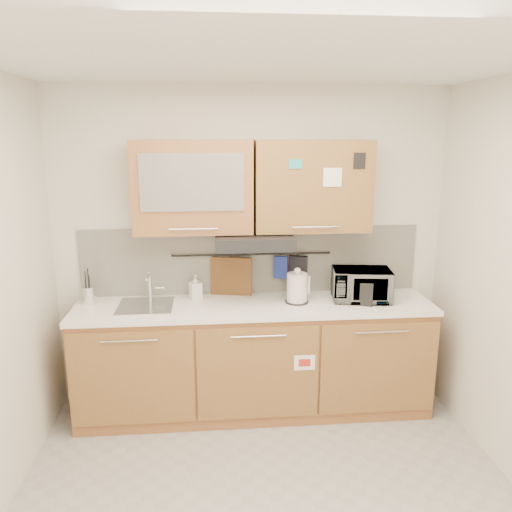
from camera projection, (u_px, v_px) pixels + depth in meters
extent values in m
plane|color=white|center=(276.00, 53.00, 2.39)|extent=(3.20, 3.20, 0.00)
plane|color=silver|center=(251.00, 248.00, 4.15)|extent=(3.20, 0.00, 3.20)
cube|color=#A3673A|center=(254.00, 359.00, 4.06)|extent=(2.80, 0.60, 0.88)
cube|color=black|center=(255.00, 402.00, 4.15)|extent=(2.80, 0.54, 0.10)
cube|color=olive|center=(132.00, 379.00, 3.67)|extent=(0.91, 0.02, 0.74)
cylinder|color=silver|center=(129.00, 341.00, 3.57)|extent=(0.41, 0.01, 0.01)
cube|color=olive|center=(258.00, 374.00, 3.75)|extent=(0.91, 0.02, 0.74)
cylinder|color=silver|center=(258.00, 336.00, 3.65)|extent=(0.41, 0.01, 0.01)
cube|color=olive|center=(379.00, 368.00, 3.83)|extent=(0.91, 0.02, 0.74)
cylinder|color=silver|center=(382.00, 332.00, 3.73)|extent=(0.41, 0.01, 0.01)
cube|color=white|center=(255.00, 306.00, 3.94)|extent=(2.82, 0.62, 0.04)
cube|color=silver|center=(251.00, 260.00, 4.16)|extent=(2.80, 0.02, 0.56)
cube|color=#A3673A|center=(193.00, 187.00, 3.81)|extent=(0.90, 0.35, 0.70)
cube|color=silver|center=(192.00, 183.00, 3.62)|extent=(0.76, 0.02, 0.42)
cube|color=olive|center=(312.00, 186.00, 3.89)|extent=(0.90, 0.35, 0.70)
cube|color=white|center=(333.00, 177.00, 3.71)|extent=(0.14, 0.00, 0.14)
cube|color=black|center=(254.00, 240.00, 3.88)|extent=(0.60, 0.46, 0.10)
cube|color=silver|center=(146.00, 307.00, 3.87)|extent=(0.42, 0.40, 0.03)
cylinder|color=silver|center=(150.00, 286.00, 4.00)|extent=(0.03, 0.03, 0.24)
cylinder|color=silver|center=(148.00, 276.00, 3.90)|extent=(0.02, 0.18, 0.02)
cylinder|color=black|center=(252.00, 254.00, 4.11)|extent=(1.30, 0.02, 0.02)
cylinder|color=silver|center=(89.00, 295.00, 3.92)|extent=(0.14, 0.14, 0.14)
cylinder|color=black|center=(86.00, 287.00, 3.92)|extent=(0.01, 0.01, 0.26)
cylinder|color=black|center=(90.00, 290.00, 3.90)|extent=(0.01, 0.01, 0.23)
cylinder|color=black|center=(89.00, 286.00, 3.93)|extent=(0.01, 0.01, 0.28)
cylinder|color=black|center=(86.00, 292.00, 3.90)|extent=(0.01, 0.01, 0.21)
cylinder|color=silver|center=(297.00, 288.00, 3.94)|extent=(0.21, 0.21, 0.24)
sphere|color=silver|center=(297.00, 271.00, 3.91)|extent=(0.05, 0.05, 0.05)
cube|color=silver|center=(308.00, 285.00, 3.99)|extent=(0.03, 0.04, 0.15)
cylinder|color=black|center=(297.00, 301.00, 3.97)|extent=(0.18, 0.18, 0.01)
cube|color=black|center=(358.00, 292.00, 3.94)|extent=(0.28, 0.23, 0.18)
cube|color=black|center=(353.00, 281.00, 3.93)|extent=(0.11, 0.12, 0.01)
cube|color=black|center=(364.00, 282.00, 3.91)|extent=(0.11, 0.12, 0.01)
imported|color=#999999|center=(361.00, 285.00, 4.00)|extent=(0.49, 0.37, 0.25)
imported|color=#999999|center=(195.00, 286.00, 4.04)|extent=(0.12, 0.12, 0.20)
cube|color=brown|center=(231.00, 282.00, 4.13)|extent=(0.34, 0.10, 0.42)
cube|color=navy|center=(281.00, 267.00, 4.14)|extent=(0.12, 0.06, 0.19)
cube|color=black|center=(298.00, 270.00, 4.16)|extent=(0.15, 0.08, 0.23)
cube|color=red|center=(298.00, 267.00, 4.15)|extent=(0.15, 0.07, 0.18)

